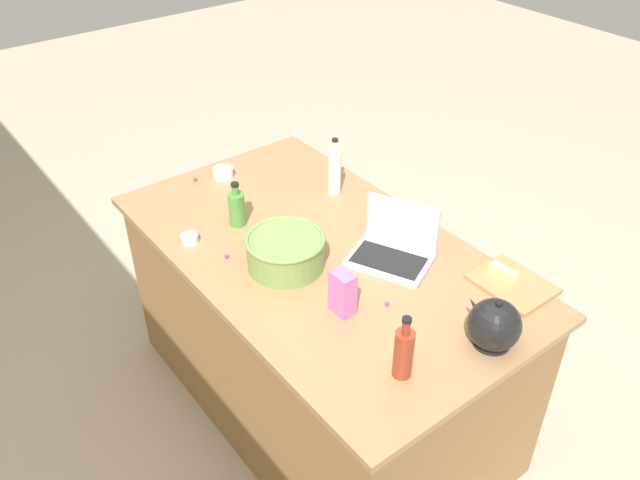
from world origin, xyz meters
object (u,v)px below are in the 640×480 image
object	(u,v)px
bottle_olive	(237,208)
candy_bag	(342,293)
ramekin_small	(190,238)
kettle	(494,325)
butter_stick_left	(503,272)
ramekin_medium	(223,173)
laptop	(394,248)
mixing_bowl_large	(286,251)
bottle_vinegar	(335,171)
bottle_soy	(404,352)
cutting_board	(512,284)

from	to	relation	value
bottle_olive	candy_bag	xyz separation A→B (m)	(-0.70, 0.00, 0.01)
bottle_olive	ramekin_small	size ratio (longest dim) A/B	2.84
kettle	butter_stick_left	distance (m)	0.36
bottle_olive	ramekin_medium	xyz separation A→B (m)	(0.38, -0.15, -0.06)
laptop	ramekin_small	xyz separation A→B (m)	(0.58, 0.59, -0.03)
laptop	mixing_bowl_large	distance (m)	0.43
laptop	candy_bag	distance (m)	0.38
bottle_vinegar	ramekin_small	distance (m)	0.72
laptop	kettle	distance (m)	0.56
bottle_soy	bottle_olive	xyz separation A→B (m)	(1.05, -0.04, -0.02)
butter_stick_left	bottle_olive	bearing A→B (deg)	32.45
candy_bag	bottle_olive	bearing A→B (deg)	-0.03
butter_stick_left	ramekin_medium	world-z (taller)	butter_stick_left
candy_bag	butter_stick_left	bearing A→B (deg)	-111.32
bottle_soy	bottle_olive	distance (m)	1.05
laptop	bottle_olive	size ratio (longest dim) A/B	1.87
bottle_vinegar	cutting_board	bearing A→B (deg)	-173.52
mixing_bowl_large	bottle_olive	world-z (taller)	bottle_olive
kettle	ramekin_small	world-z (taller)	kettle
bottle_olive	candy_bag	size ratio (longest dim) A/B	1.17
kettle	mixing_bowl_large	bearing A→B (deg)	21.56
kettle	bottle_olive	bearing A→B (deg)	14.70
cutting_board	butter_stick_left	bearing A→B (deg)	0.00
cutting_board	ramekin_medium	world-z (taller)	ramekin_medium
cutting_board	candy_bag	distance (m)	0.66
mixing_bowl_large	ramekin_small	xyz separation A→B (m)	(0.37, 0.22, -0.05)
mixing_bowl_large	kettle	xyz separation A→B (m)	(-0.77, -0.30, 0.01)
butter_stick_left	ramekin_medium	bearing A→B (deg)	18.45
bottle_soy	bottle_vinegar	size ratio (longest dim) A/B	0.88
bottle_vinegar	bottle_olive	bearing A→B (deg)	84.52
butter_stick_left	laptop	bearing A→B (deg)	33.03
bottle_olive	bottle_soy	bearing A→B (deg)	177.88
bottle_soy	ramekin_small	xyz separation A→B (m)	(1.06, 0.19, -0.08)
cutting_board	bottle_soy	bearing A→B (deg)	96.17
bottle_soy	kettle	size ratio (longest dim) A/B	1.12
mixing_bowl_large	butter_stick_left	bearing A→B (deg)	-133.52
laptop	mixing_bowl_large	xyz separation A→B (m)	(0.21, 0.37, 0.02)
bottle_olive	ramekin_medium	bearing A→B (deg)	-22.06
kettle	candy_bag	bearing A→B (deg)	34.68
mixing_bowl_large	cutting_board	bearing A→B (deg)	-135.84
bottle_soy	bottle_vinegar	world-z (taller)	bottle_vinegar
laptop	kettle	size ratio (longest dim) A/B	1.75
candy_bag	ramekin_medium	bearing A→B (deg)	-8.14
ramekin_small	laptop	bearing A→B (deg)	-134.73
candy_bag	kettle	bearing A→B (deg)	-145.32
bottle_soy	ramekin_medium	world-z (taller)	bottle_soy
kettle	ramekin_medium	distance (m)	1.52
mixing_bowl_large	ramekin_medium	world-z (taller)	mixing_bowl_large
mixing_bowl_large	kettle	size ratio (longest dim) A/B	1.45
laptop	cutting_board	distance (m)	0.47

